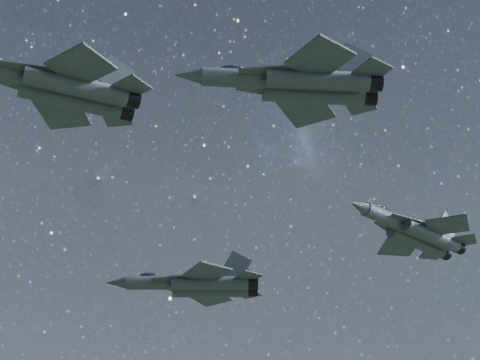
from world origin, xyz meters
name	(u,v)px	position (x,y,z in m)	size (l,w,h in m)	color
jet_lead	(57,86)	(-18.33, -2.43, 144.51)	(17.21, 12.22, 4.38)	#32383F
jet_left	(198,284)	(4.66, 24.41, 141.98)	(17.94, 11.73, 4.63)	#32383F
jet_right	(299,84)	(-1.99, -12.42, 143.04)	(16.39, 10.93, 4.16)	#32383F
jet_slot	(415,233)	(22.22, 6.39, 144.04)	(17.23, 11.71, 4.33)	#32383F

